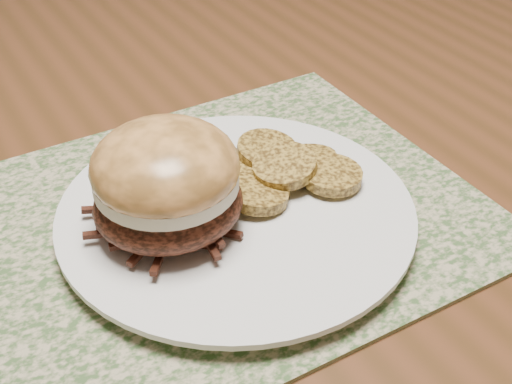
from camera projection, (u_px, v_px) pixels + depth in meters
dining_table at (21, 269)px, 0.64m from camera, size 1.50×0.90×0.75m
placemat at (194, 226)px, 0.56m from camera, size 0.45×0.33×0.00m
dinner_plate at (236, 216)px, 0.55m from camera, size 0.26×0.26×0.02m
pork_sandwich at (167, 182)px, 0.51m from camera, size 0.11×0.11×0.08m
roasted_potatoes at (279, 169)px, 0.57m from camera, size 0.13×0.12×0.03m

